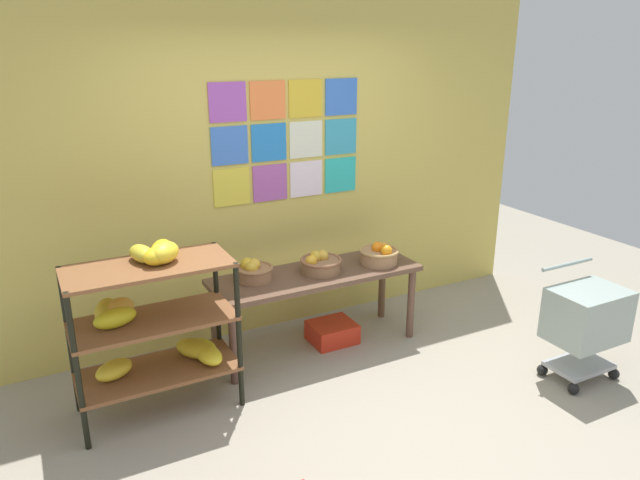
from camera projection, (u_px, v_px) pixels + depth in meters
The scene contains 9 objects.
ground at pixel (381, 424), 3.83m from camera, with size 9.29×9.29×0.00m, color gray.
back_wall_with_art at pixel (274, 168), 4.80m from camera, with size 4.99×0.07×2.76m.
banana_shelf_unit at pixel (154, 316), 3.82m from camera, with size 1.03×0.48×1.17m.
display_table at pixel (316, 282), 4.64m from camera, with size 1.67×0.55×0.64m.
fruit_basket_right at pixel (379, 255), 4.78m from camera, with size 0.32×0.32×0.18m.
fruit_basket_centre at pixel (320, 264), 4.60m from camera, with size 0.33×0.33×0.17m.
fruit_basket_back_left at pixel (254, 271), 4.45m from camera, with size 0.28×0.28×0.17m.
produce_crate_under_table at pixel (332, 332), 4.88m from camera, with size 0.36×0.31×0.16m, color red.
shopping_cart at pixel (586, 318), 4.23m from camera, with size 0.52×0.43×0.83m.
Camera 1 is at (-1.86, -2.70, 2.35)m, focal length 33.18 mm.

